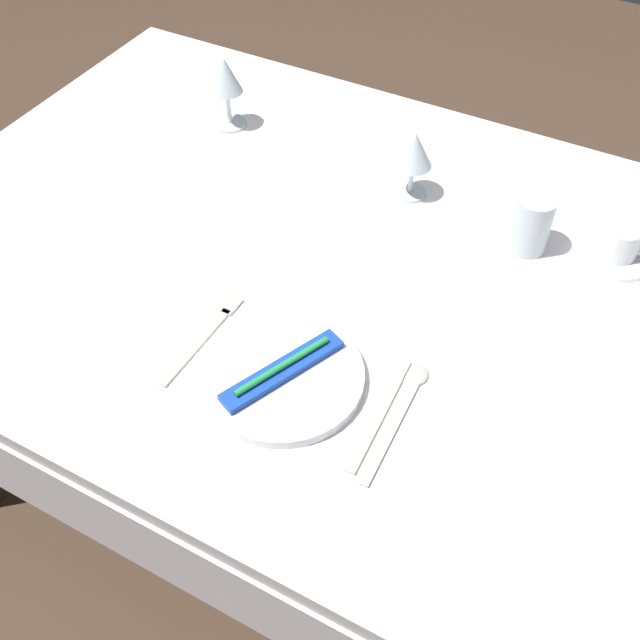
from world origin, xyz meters
TOP-DOWN VIEW (x-y plane):
  - ground_plane at (0.00, 0.00)m, footprint 6.00×6.00m
  - dining_table at (0.00, 0.00)m, footprint 1.80×1.11m
  - dinner_plate at (-0.03, -0.27)m, footprint 0.25×0.25m
  - toothbrush_package at (-0.03, -0.27)m, footprint 0.12×0.21m
  - fork_outer at (-0.19, -0.26)m, footprint 0.02×0.21m
  - dinner_knife at (0.12, -0.27)m, footprint 0.03×0.22m
  - spoon_soup at (0.15, -0.24)m, footprint 0.03×0.23m
  - saucer_right at (0.35, 0.24)m, footprint 0.14×0.14m
  - coffee_cup_right at (0.35, 0.24)m, footprint 0.09×0.07m
  - wine_glass_centre at (-0.48, 0.27)m, footprint 0.07×0.07m
  - wine_glass_left at (-0.05, 0.24)m, footprint 0.07×0.07m
  - drink_tumbler at (0.20, 0.19)m, footprint 0.07×0.07m

SIDE VIEW (x-z plane):
  - ground_plane at x=0.00m, z-range 0.00..0.00m
  - dining_table at x=0.00m, z-range 0.29..1.03m
  - fork_outer at x=-0.19m, z-range 0.74..0.74m
  - dinner_knife at x=0.12m, z-range 0.74..0.74m
  - spoon_soup at x=0.15m, z-range 0.74..0.75m
  - saucer_right at x=0.35m, z-range 0.74..0.75m
  - dinner_plate at x=-0.03m, z-range 0.74..0.76m
  - toothbrush_package at x=-0.03m, z-range 0.75..0.78m
  - coffee_cup_right at x=0.35m, z-range 0.75..0.81m
  - drink_tumbler at x=0.20m, z-range 0.73..0.84m
  - wine_glass_left at x=-0.05m, z-range 0.77..0.90m
  - wine_glass_centre at x=-0.48m, z-range 0.77..0.92m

